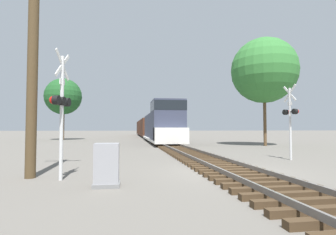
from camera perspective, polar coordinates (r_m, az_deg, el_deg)
The scene contains 9 objects.
ground_plane at distance 10.67m, azimuth 13.16°, elevation -11.48°, with size 400.00×400.00×0.00m, color #666059.
rail_track_bed at distance 10.65m, azimuth 13.15°, elevation -10.76°, with size 2.60×160.00×0.31m.
freight_train at distance 47.47m, azimuth -3.99°, elevation -2.16°, with size 3.14×51.34×4.50m.
crossing_signal_near at distance 9.37m, azimuth -22.28°, elevation 2.55°, with size 0.52×1.01×4.27m.
crossing_signal_far at distance 15.70m, azimuth 25.10°, elevation 0.38°, with size 0.43×1.01×4.07m.
relay_cabinet at distance 7.99m, azimuth -13.20°, elevation -10.09°, with size 0.77×0.67×1.26m.
utility_pole at distance 10.58m, azimuth -27.32°, elevation 13.66°, with size 1.80×0.35×8.97m.
tree_far_right at distance 27.98m, azimuth 20.19°, elevation 9.57°, with size 6.45×6.45×10.66m.
tree_mid_background at distance 42.20m, azimuth -21.84°, elevation 4.25°, with size 5.38×5.38×9.18m.
Camera 1 is at (-3.91, -9.79, 1.69)m, focal length 28.00 mm.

